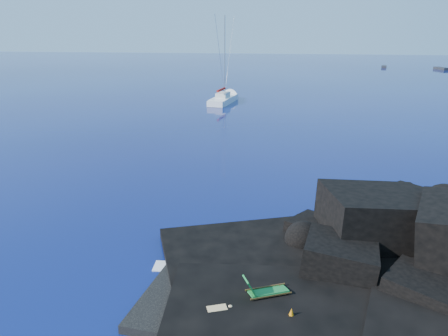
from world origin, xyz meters
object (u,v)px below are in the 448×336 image
object	(u,v)px
distant_boat_a	(384,68)
marker_cone	(291,315)
sunbather	(217,310)
distant_boat_b	(441,70)
deck_chair	(268,286)
sailboat	(224,103)

from	to	relation	value
distant_boat_a	marker_cone	bearing A→B (deg)	-90.69
sunbather	distant_boat_b	size ratio (longest dim) A/B	0.35
sunbather	distant_boat_a	distance (m)	127.07
marker_cone	distant_boat_b	world-z (taller)	marker_cone
deck_chair	distant_boat_a	xyz separation A→B (m)	(26.14, 122.72, -0.94)
deck_chair	sunbather	xyz separation A→B (m)	(-1.80, -1.25, -0.41)
distant_boat_a	deck_chair	bearing A→B (deg)	-91.21
deck_chair	marker_cone	xyz separation A→B (m)	(0.91, -1.22, -0.31)
deck_chair	sunbather	size ratio (longest dim) A/B	0.97
distant_boat_a	distant_boat_b	xyz separation A→B (m)	(14.43, -4.91, 0.00)
distant_boat_a	distant_boat_b	size ratio (longest dim) A/B	0.87
marker_cone	distant_boat_a	world-z (taller)	marker_cone
marker_cone	distant_boat_b	size ratio (longest dim) A/B	0.11
sailboat	marker_cone	world-z (taller)	sailboat
sailboat	deck_chair	size ratio (longest dim) A/B	7.32
distant_boat_b	deck_chair	bearing A→B (deg)	-126.03
sunbather	marker_cone	size ratio (longest dim) A/B	3.20
sailboat	deck_chair	world-z (taller)	sailboat
deck_chair	distant_boat_a	distance (m)	125.47
sunbather	marker_cone	world-z (taller)	marker_cone
sailboat	marker_cone	size ratio (longest dim) A/B	22.67
deck_chair	marker_cone	world-z (taller)	deck_chair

